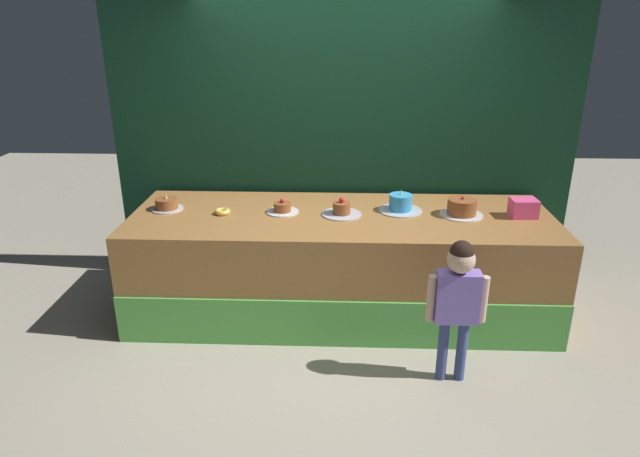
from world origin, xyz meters
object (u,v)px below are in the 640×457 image
cake_far_left (167,204)px  cake_left (282,208)px  cake_right (400,204)px  pink_box (523,208)px  donut (222,212)px  cake_center (342,210)px  child_figure (458,293)px  cake_far_right (462,208)px

cake_far_left → cake_left: (0.96, -0.04, -0.01)m
cake_left → cake_right: bearing=4.3°
pink_box → cake_right: cake_right is taller
cake_left → cake_far_left: bearing=177.9°
donut → cake_center: 0.96m
child_figure → cake_far_left: 2.45m
cake_center → cake_right: size_ratio=0.90×
cake_far_left → cake_left: 0.96m
cake_far_left → cake_center: (1.44, -0.07, -0.00)m
donut → cake_far_right: bearing=1.4°
donut → cake_far_right: 1.93m
cake_far_right → child_figure: bearing=-101.3°
cake_far_left → cake_left: size_ratio=0.99×
cake_center → donut: bearing=-178.7°
cake_left → cake_far_right: bearing=-0.5°
cake_center → cake_far_right: bearing=1.5°
donut → cake_center: bearing=1.3°
pink_box → donut: bearing=-179.2°
cake_far_left → cake_right: 1.92m
child_figure → cake_center: bearing=128.7°
child_figure → cake_center: (-0.77, 0.96, 0.23)m
cake_far_left → cake_right: (1.92, 0.04, 0.02)m
cake_far_left → cake_far_right: cake_far_right is taller
pink_box → donut: (-2.41, -0.03, -0.05)m
cake_far_left → cake_right: size_ratio=0.74×
cake_far_left → cake_far_right: size_ratio=0.76×
cake_left → cake_far_right: 1.44m
cake_left → cake_far_right: cake_far_right is taller
pink_box → cake_far_right: bearing=178.2°
cake_left → cake_far_right: (1.44, -0.01, 0.03)m
pink_box → cake_far_left: size_ratio=0.77×
donut → pink_box: bearing=0.8°
donut → cake_left: bearing=7.3°
child_figure → cake_far_right: child_figure is taller
pink_box → cake_left: 1.92m
pink_box → cake_right: size_ratio=0.57×
child_figure → cake_left: size_ratio=3.92×
donut → cake_left: (0.48, 0.06, 0.01)m
child_figure → pink_box: 1.21m
cake_left → cake_right: (0.96, 0.07, 0.03)m
cake_left → cake_center: 0.48m
child_figure → donut: child_figure is taller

